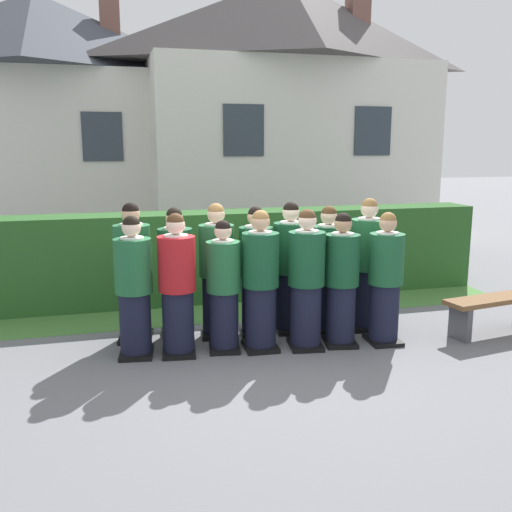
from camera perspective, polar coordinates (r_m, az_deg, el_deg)
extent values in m
plane|color=slate|center=(6.75, 0.64, -9.24)|extent=(60.00, 60.00, 0.00)
cylinder|color=black|center=(6.56, -12.04, -6.72)|extent=(0.35, 0.35, 0.73)
cube|color=black|center=(6.67, -11.92, -9.52)|extent=(0.43, 0.50, 0.05)
cylinder|color=#1E5B33|center=(6.39, -12.28, -0.98)|extent=(0.42, 0.42, 0.61)
cylinder|color=white|center=(6.33, -12.40, 1.75)|extent=(0.26, 0.26, 0.03)
cube|color=gold|center=(6.56, -12.17, 0.42)|extent=(0.04, 0.02, 0.27)
sphere|color=beige|center=(6.32, -12.44, 2.81)|extent=(0.21, 0.21, 0.21)
sphere|color=black|center=(6.31, -12.45, 3.14)|extent=(0.19, 0.19, 0.19)
cube|color=white|center=(6.67, -12.05, -1.26)|extent=(0.15, 0.03, 0.20)
cylinder|color=black|center=(6.53, -7.83, -6.62)|extent=(0.36, 0.36, 0.74)
cube|color=black|center=(6.64, -7.75, -9.47)|extent=(0.43, 0.51, 0.05)
cylinder|color=#AD191E|center=(6.35, -7.99, -0.77)|extent=(0.42, 0.42, 0.62)
cylinder|color=white|center=(6.30, -8.07, 2.01)|extent=(0.26, 0.26, 0.03)
cube|color=#236038|center=(6.53, -8.03, 0.65)|extent=(0.04, 0.02, 0.27)
sphere|color=beige|center=(6.28, -8.10, 3.10)|extent=(0.21, 0.21, 0.21)
sphere|color=#472D19|center=(6.27, -8.11, 3.43)|extent=(0.19, 0.19, 0.19)
cylinder|color=black|center=(6.61, -3.24, -6.51)|extent=(0.33, 0.33, 0.70)
cube|color=black|center=(6.71, -3.21, -9.16)|extent=(0.41, 0.48, 0.05)
cylinder|color=#1E5B33|center=(6.44, -3.30, -1.08)|extent=(0.40, 0.40, 0.58)
cylinder|color=white|center=(6.38, -3.33, 1.50)|extent=(0.25, 0.25, 0.03)
cube|color=gold|center=(6.60, -3.39, 0.24)|extent=(0.04, 0.02, 0.25)
sphere|color=beige|center=(6.37, -3.34, 2.51)|extent=(0.20, 0.20, 0.20)
sphere|color=black|center=(6.36, -3.34, 2.82)|extent=(0.18, 0.18, 0.18)
cylinder|color=black|center=(6.62, 0.46, -6.22)|extent=(0.36, 0.36, 0.75)
cube|color=black|center=(6.73, 0.45, -9.07)|extent=(0.40, 0.49, 0.05)
cylinder|color=#144728|center=(6.45, 0.47, -0.39)|extent=(0.42, 0.42, 0.62)
cylinder|color=white|center=(6.39, 0.47, 2.38)|extent=(0.26, 0.26, 0.03)
cube|color=#236038|center=(6.62, 0.09, 1.00)|extent=(0.04, 0.01, 0.27)
sphere|color=tan|center=(6.38, 0.47, 3.46)|extent=(0.21, 0.21, 0.21)
sphere|color=olive|center=(6.37, 0.47, 3.79)|extent=(0.20, 0.20, 0.20)
cylinder|color=black|center=(6.70, 5.02, -6.04)|extent=(0.36, 0.36, 0.75)
cube|color=black|center=(6.81, 4.97, -8.87)|extent=(0.44, 0.52, 0.05)
cylinder|color=#144728|center=(6.53, 5.12, -0.26)|extent=(0.43, 0.43, 0.62)
cylinder|color=white|center=(6.48, 5.17, 2.48)|extent=(0.26, 0.26, 0.03)
cube|color=gold|center=(6.70, 4.79, 1.12)|extent=(0.04, 0.02, 0.27)
sphere|color=beige|center=(6.46, 5.19, 3.55)|extent=(0.21, 0.21, 0.21)
sphere|color=#472D19|center=(6.45, 5.19, 3.88)|extent=(0.20, 0.20, 0.20)
cylinder|color=black|center=(6.85, 8.49, -5.84)|extent=(0.35, 0.35, 0.73)
cube|color=black|center=(6.96, 8.41, -8.52)|extent=(0.44, 0.51, 0.05)
cylinder|color=#144728|center=(6.69, 8.65, -0.39)|extent=(0.41, 0.41, 0.60)
cylinder|color=white|center=(6.64, 8.73, 2.20)|extent=(0.26, 0.26, 0.03)
cube|color=gold|center=(6.85, 8.31, 0.92)|extent=(0.04, 0.02, 0.26)
sphere|color=tan|center=(6.62, 8.76, 3.21)|extent=(0.21, 0.21, 0.21)
sphere|color=black|center=(6.61, 8.77, 3.51)|extent=(0.19, 0.19, 0.19)
cylinder|color=black|center=(7.00, 12.75, -5.63)|extent=(0.35, 0.35, 0.73)
cube|color=black|center=(7.11, 12.64, -8.25)|extent=(0.40, 0.48, 0.05)
cylinder|color=#19512D|center=(6.84, 12.99, -0.28)|extent=(0.41, 0.41, 0.60)
cylinder|color=white|center=(6.79, 13.11, 2.25)|extent=(0.26, 0.26, 0.03)
cube|color=gold|center=(7.00, 12.39, 0.99)|extent=(0.04, 0.01, 0.26)
sphere|color=tan|center=(6.77, 13.15, 3.23)|extent=(0.21, 0.21, 0.21)
sphere|color=olive|center=(6.77, 13.16, 3.53)|extent=(0.19, 0.19, 0.19)
cylinder|color=black|center=(7.09, -12.11, -5.19)|extent=(0.37, 0.37, 0.78)
cube|color=black|center=(7.20, -11.99, -7.96)|extent=(0.47, 0.54, 0.05)
cylinder|color=#1E5B33|center=(6.93, -12.35, 0.44)|extent=(0.44, 0.44, 0.64)
cylinder|color=white|center=(6.87, -12.46, 3.10)|extent=(0.27, 0.27, 0.03)
cube|color=navy|center=(7.11, -12.19, 1.76)|extent=(0.04, 0.02, 0.28)
sphere|color=tan|center=(6.86, -12.50, 4.13)|extent=(0.22, 0.22, 0.22)
sphere|color=black|center=(6.85, -12.52, 4.45)|extent=(0.20, 0.20, 0.20)
cube|color=white|center=(7.22, -12.05, 0.10)|extent=(0.15, 0.03, 0.20)
cylinder|color=black|center=(7.09, -7.98, -5.17)|extent=(0.36, 0.36, 0.74)
cube|color=black|center=(7.20, -7.90, -7.82)|extent=(0.39, 0.48, 0.05)
cylinder|color=#19512D|center=(6.94, -8.13, 0.23)|extent=(0.42, 0.42, 0.61)
cylinder|color=white|center=(6.88, -8.20, 2.78)|extent=(0.26, 0.26, 0.03)
cube|color=gold|center=(7.11, -8.29, 1.50)|extent=(0.04, 0.01, 0.27)
sphere|color=tan|center=(6.87, -8.23, 3.77)|extent=(0.21, 0.21, 0.21)
sphere|color=black|center=(6.86, -8.24, 4.08)|extent=(0.19, 0.19, 0.19)
cylinder|color=black|center=(7.09, -3.92, -5.00)|extent=(0.37, 0.37, 0.76)
cube|color=black|center=(7.20, -3.88, -7.73)|extent=(0.45, 0.53, 0.05)
cylinder|color=#1E5B33|center=(6.93, -3.99, 0.55)|extent=(0.43, 0.43, 0.63)
cylinder|color=white|center=(6.88, -4.03, 3.18)|extent=(0.27, 0.27, 0.03)
cube|color=navy|center=(7.11, -4.06, 1.86)|extent=(0.04, 0.02, 0.28)
sphere|color=beige|center=(6.86, -4.04, 4.20)|extent=(0.22, 0.22, 0.22)
sphere|color=olive|center=(6.86, -4.05, 4.51)|extent=(0.20, 0.20, 0.20)
cube|color=white|center=(7.22, -4.06, 0.21)|extent=(0.15, 0.03, 0.20)
cylinder|color=black|center=(7.15, -0.02, -4.92)|extent=(0.36, 0.36, 0.74)
cube|color=black|center=(7.26, -0.02, -7.55)|extent=(0.44, 0.51, 0.05)
cylinder|color=#144728|center=(7.00, -0.02, 0.43)|extent=(0.42, 0.42, 0.61)
cylinder|color=white|center=(6.94, -0.02, 2.95)|extent=(0.26, 0.26, 0.03)
cube|color=gold|center=(7.17, -0.20, 1.68)|extent=(0.04, 0.02, 0.27)
sphere|color=tan|center=(6.93, -0.02, 3.94)|extent=(0.21, 0.21, 0.21)
sphere|color=black|center=(6.92, -0.02, 4.24)|extent=(0.19, 0.19, 0.19)
cylinder|color=black|center=(7.27, 3.43, -4.60)|extent=(0.37, 0.37, 0.76)
cube|color=black|center=(7.37, 3.40, -7.27)|extent=(0.42, 0.50, 0.05)
cylinder|color=#144728|center=(7.11, 3.50, 0.82)|extent=(0.43, 0.43, 0.63)
cylinder|color=white|center=(7.06, 3.53, 3.38)|extent=(0.27, 0.27, 0.03)
cube|color=gold|center=(7.29, 3.11, 2.08)|extent=(0.04, 0.01, 0.28)
sphere|color=beige|center=(7.05, 3.54, 4.37)|extent=(0.22, 0.22, 0.22)
sphere|color=black|center=(7.04, 3.54, 4.67)|extent=(0.20, 0.20, 0.20)
cylinder|color=black|center=(7.35, 7.13, -4.59)|extent=(0.35, 0.35, 0.74)
cube|color=black|center=(7.45, 7.07, -7.15)|extent=(0.44, 0.51, 0.05)
cylinder|color=#144728|center=(7.19, 7.26, 0.58)|extent=(0.42, 0.42, 0.61)
cylinder|color=white|center=(7.14, 7.32, 3.03)|extent=(0.26, 0.26, 0.03)
cube|color=#236038|center=(7.36, 6.93, 1.80)|extent=(0.04, 0.02, 0.27)
sphere|color=beige|center=(7.13, 7.35, 3.98)|extent=(0.21, 0.21, 0.21)
sphere|color=#472D19|center=(7.12, 7.36, 4.27)|extent=(0.19, 0.19, 0.19)
cube|color=white|center=(7.47, 6.77, 0.27)|extent=(0.15, 0.03, 0.20)
cylinder|color=black|center=(7.49, 11.01, -4.24)|extent=(0.37, 0.37, 0.78)
cube|color=black|center=(7.59, 10.91, -6.90)|extent=(0.47, 0.55, 0.05)
cylinder|color=#1E5B33|center=(7.34, 11.22, 1.14)|extent=(0.44, 0.44, 0.65)
cylinder|color=white|center=(7.29, 11.32, 3.67)|extent=(0.27, 0.27, 0.03)
cube|color=navy|center=(7.51, 10.82, 2.38)|extent=(0.04, 0.02, 0.28)
sphere|color=beige|center=(7.27, 11.35, 4.65)|extent=(0.22, 0.22, 0.22)
sphere|color=olive|center=(7.27, 11.37, 4.95)|extent=(0.20, 0.20, 0.20)
cube|color=#285623|center=(8.74, -3.44, 0.08)|extent=(8.31, 0.70, 1.35)
cube|color=silver|center=(14.64, 2.99, 10.32)|extent=(6.79, 3.50, 4.28)
pyramid|color=#514C4C|center=(14.93, 3.12, 22.54)|extent=(7.20, 3.71, 2.04)
cube|color=brown|center=(15.62, 10.18, 22.26)|extent=(0.50, 0.50, 1.83)
cube|color=#2D3842|center=(12.52, -1.25, 12.54)|extent=(0.90, 0.04, 1.10)
cube|color=#2D3842|center=(13.57, 11.68, 12.22)|extent=(0.90, 0.04, 1.10)
cube|color=silver|center=(15.93, -20.56, 9.34)|extent=(6.63, 4.44, 4.08)
pyramid|color=#424751|center=(16.15, -21.34, 20.13)|extent=(7.02, 4.70, 1.99)
cube|color=brown|center=(16.11, -14.47, 20.91)|extent=(0.50, 0.50, 1.79)
cube|color=#2D3842|center=(13.62, -15.21, 11.52)|extent=(0.90, 0.04, 1.10)
cube|color=brown|center=(7.71, 22.96, -4.03)|extent=(1.44, 0.57, 0.06)
cube|color=#4C4C51|center=(7.40, 19.86, -6.37)|extent=(0.13, 0.33, 0.42)
cube|color=#477A38|center=(8.14, -2.24, -5.61)|extent=(8.31, 0.90, 0.01)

